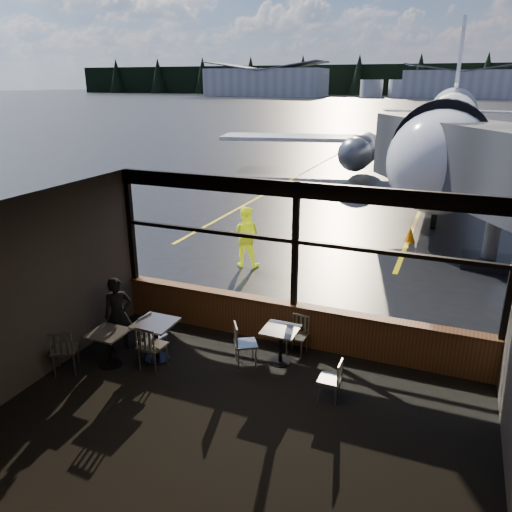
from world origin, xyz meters
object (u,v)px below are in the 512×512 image
Objects in this scene: cafe_table_near at (280,346)px; ground_crew at (245,236)px; chair_mid_w at (153,337)px; chair_near_e at (330,380)px; chair_left_s at (65,350)px; airliner at (454,86)px; jet_bridge at (485,195)px; chair_near_n at (297,336)px; cone_nose at (410,234)px; passenger at (118,314)px; cafe_table_left at (110,349)px; cafe_table_mid at (156,341)px; chair_near_w at (246,344)px; chair_mid_s at (152,346)px.

cafe_table_near is 5.70m from ground_crew.
chair_mid_w is at bearing -163.45° from cafe_table_near.
chair_near_e is 5.02m from chair_left_s.
airliner is 16.43m from jet_bridge.
chair_near_n reaches higher than cone_nose.
chair_mid_w is 0.48× the size of ground_crew.
passenger is at bearing 40.26° from chair_left_s.
chair_mid_w is 1.67× the size of cone_nose.
ground_crew is (-2.86, 4.89, 0.54)m from cafe_table_near.
ground_crew is at bearing 88.06° from cafe_table_left.
chair_near_w is (1.73, 0.51, 0.03)m from cafe_table_mid.
ground_crew is (-2.25, 5.21, 0.47)m from chair_near_w.
chair_mid_s is at bearing -70.47° from passenger.
cafe_table_left is 0.82× the size of chair_near_w.
cafe_table_left is 6.28m from ground_crew.
chair_mid_s is (-5.82, -7.47, -1.95)m from jet_bridge.
cafe_table_near is 1.46m from chair_near_e.
chair_left_s is 12.32m from cone_nose.
jet_bridge is 15.27× the size of cafe_table_left.
ground_crew is (-6.45, -1.44, -1.52)m from jet_bridge.
chair_mid_w reaches higher than chair_near_n.
cone_nose is (4.61, 10.63, -0.10)m from cafe_table_left.
chair_near_n is 0.94× the size of chair_mid_w.
airliner reaches higher than jet_bridge.
cafe_table_mid is 1.57× the size of cone_nose.
chair_mid_w is (-6.06, -7.07, -1.99)m from jet_bridge.
chair_mid_s reaches higher than cone_nose.
chair_near_n is (0.21, 0.43, 0.04)m from cafe_table_near.
ground_crew is 3.47× the size of cone_nose.
cafe_table_left is at bearing 96.95° from chair_near_e.
chair_left_s is at bearing 101.90° from chair_near_e.
chair_near_w is 1.81m from chair_mid_s.
passenger reaches higher than cafe_table_mid.
cone_nose is at bearing 73.09° from chair_mid_s.
cafe_table_mid is at bearing -106.08° from chair_near_w.
passenger is 2.97× the size of cone_nose.
cafe_table_near is 3.40m from passenger.
passenger is at bearing 75.15° from ground_crew.
cafe_table_near is (-3.59, -6.33, -2.06)m from jet_bridge.
jet_bridge is 21.07× the size of cone_nose.
airliner is 24.16m from cafe_table_mid.
chair_mid_w is at bearing 145.76° from cafe_table_mid.
airliner is 23.79m from chair_near_e.
jet_bridge is at bearing 149.37° from chair_mid_w.
cafe_table_near reaches higher than cafe_table_left.
chair_near_e is at bearing -51.01° from passenger.
cafe_table_left is 0.92× the size of chair_near_e.
chair_mid_w is at bearing -109.67° from chair_near_w.
ground_crew is at bearing -167.43° from jet_bridge.
chair_near_w is (-0.62, -0.31, 0.07)m from cafe_table_near.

